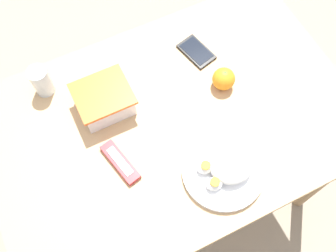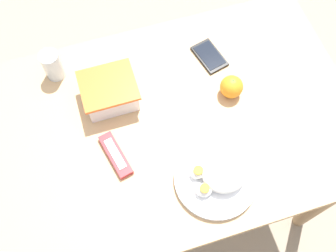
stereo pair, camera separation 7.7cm
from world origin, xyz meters
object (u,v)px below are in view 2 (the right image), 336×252
at_px(rice_plate, 218,177).
at_px(orange_fruit, 231,87).
at_px(drinking_glass, 52,65).
at_px(cell_phone, 209,56).
at_px(food_container, 110,93).
at_px(candy_bar, 116,155).

bearing_deg(rice_plate, orange_fruit, 61.68).
bearing_deg(drinking_glass, cell_phone, -9.67).
distance_m(food_container, drinking_glass, 0.21).
distance_m(candy_bar, cell_phone, 0.46).
height_order(rice_plate, cell_phone, rice_plate).
xyz_separation_m(orange_fruit, rice_plate, (-0.14, -0.26, -0.01)).
xyz_separation_m(candy_bar, drinking_glass, (-0.12, 0.34, 0.04)).
relative_size(food_container, candy_bar, 1.10).
relative_size(candy_bar, drinking_glass, 1.47).
bearing_deg(orange_fruit, rice_plate, -118.32).
relative_size(food_container, cell_phone, 1.23).
bearing_deg(candy_bar, orange_fruit, 14.28).
height_order(rice_plate, candy_bar, rice_plate).
distance_m(orange_fruit, candy_bar, 0.42).
relative_size(orange_fruit, rice_plate, 0.30).
xyz_separation_m(orange_fruit, cell_phone, (-0.02, 0.15, -0.03)).
bearing_deg(drinking_glass, candy_bar, -70.92).
height_order(food_container, orange_fruit, food_container).
xyz_separation_m(food_container, cell_phone, (0.35, 0.06, -0.03)).
bearing_deg(candy_bar, food_container, 80.27).
bearing_deg(food_container, cell_phone, 9.35).
distance_m(food_container, orange_fruit, 0.38).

